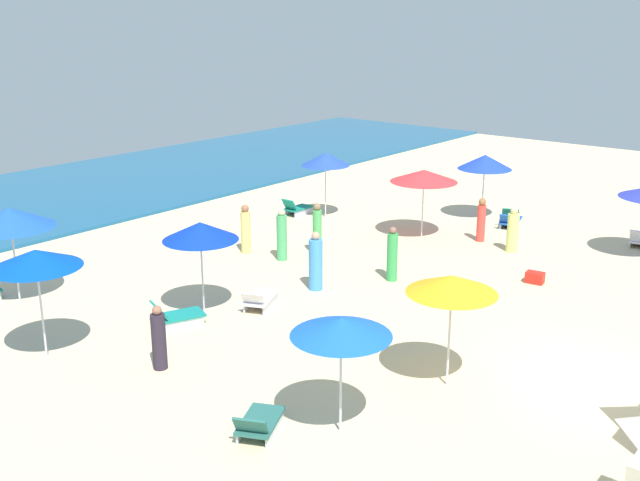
% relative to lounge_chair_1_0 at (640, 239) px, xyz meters
% --- Properties ---
extents(ground_plane, '(60.00, 60.00, 0.00)m').
position_rel_lounge_chair_1_0_xyz_m(ground_plane, '(-11.14, -2.40, -0.23)').
color(ground_plane, beige).
extents(ocean, '(60.00, 11.44, 0.12)m').
position_rel_lounge_chair_1_0_xyz_m(ocean, '(-11.14, 21.88, -0.17)').
color(ocean, '#195883').
rests_on(ocean, ground_plane).
extents(lounge_chair_1_0, '(1.46, 0.72, 0.67)m').
position_rel_lounge_chair_1_0_xyz_m(lounge_chair_1_0, '(0.00, 0.00, 0.00)').
color(lounge_chair_1_0, silver).
rests_on(lounge_chair_1_0, ground_plane).
extents(umbrella_2, '(2.35, 2.35, 2.42)m').
position_rel_lounge_chair_1_0_xyz_m(umbrella_2, '(-3.82, 6.35, 1.98)').
color(umbrella_2, silver).
rests_on(umbrella_2, ground_plane).
extents(umbrella_3, '(1.98, 1.98, 2.49)m').
position_rel_lounge_chair_1_0_xyz_m(umbrella_3, '(-13.53, 7.07, 2.03)').
color(umbrella_3, silver).
rests_on(umbrella_3, ground_plane).
extents(lounge_chair_3_0, '(1.56, 1.15, 0.66)m').
position_rel_lounge_chair_1_0_xyz_m(lounge_chair_3_0, '(-12.35, 6.16, 0.03)').
color(lounge_chair_3_0, silver).
rests_on(lounge_chair_3_0, ground_plane).
extents(lounge_chair_3_1, '(1.44, 1.10, 0.68)m').
position_rel_lounge_chair_1_0_xyz_m(lounge_chair_3_1, '(-14.52, 7.00, 0.03)').
color(lounge_chair_3_1, silver).
rests_on(lounge_chair_3_1, ground_plane).
extents(umbrella_4, '(1.90, 1.90, 2.33)m').
position_rel_lounge_chair_1_0_xyz_m(umbrella_4, '(-15.92, 0.65, 1.92)').
color(umbrella_4, silver).
rests_on(umbrella_4, ground_plane).
extents(lounge_chair_4_0, '(1.42, 1.14, 0.64)m').
position_rel_lounge_chair_1_0_xyz_m(lounge_chair_4_0, '(-16.99, 1.77, 0.02)').
color(lounge_chair_4_0, silver).
rests_on(lounge_chair_4_0, ground_plane).
extents(umbrella_5, '(2.03, 2.03, 2.61)m').
position_rel_lounge_chair_1_0_xyz_m(umbrella_5, '(-17.67, 7.88, 2.17)').
color(umbrella_5, silver).
rests_on(umbrella_5, ground_plane).
extents(umbrella_6, '(2.36, 2.36, 2.65)m').
position_rel_lounge_chair_1_0_xyz_m(umbrella_6, '(-16.16, 11.67, 2.15)').
color(umbrella_6, silver).
rests_on(umbrella_6, ground_plane).
extents(umbrella_7, '(2.05, 2.05, 2.49)m').
position_rel_lounge_chair_1_0_xyz_m(umbrella_7, '(-0.21, 5.89, 1.99)').
color(umbrella_7, silver).
rests_on(umbrella_7, ground_plane).
extents(lounge_chair_7_0, '(1.61, 0.98, 0.62)m').
position_rel_lounge_chair_1_0_xyz_m(lounge_chair_7_0, '(-0.60, 4.50, -0.00)').
color(lounge_chair_7_0, silver).
rests_on(lounge_chair_7_0, ground_plane).
extents(lounge_chair_7_1, '(1.48, 1.10, 0.75)m').
position_rel_lounge_chair_1_0_xyz_m(lounge_chair_7_1, '(-0.30, 4.65, 0.05)').
color(lounge_chair_7_1, silver).
rests_on(lounge_chair_7_1, ground_plane).
extents(umbrella_8, '(1.91, 1.91, 2.48)m').
position_rel_lounge_chair_1_0_xyz_m(umbrella_8, '(-12.99, 0.03, 2.06)').
color(umbrella_8, silver).
rests_on(umbrella_8, ground_plane).
extents(umbrella_9, '(1.85, 1.85, 2.53)m').
position_rel_lounge_chair_1_0_xyz_m(umbrella_9, '(-3.88, 10.69, 2.05)').
color(umbrella_9, silver).
rests_on(umbrella_9, ground_plane).
extents(lounge_chair_9_0, '(1.25, 0.60, 0.72)m').
position_rel_lounge_chair_1_0_xyz_m(lounge_chair_9_0, '(-4.35, 11.77, 0.04)').
color(lounge_chair_9_0, silver).
rests_on(lounge_chair_9_0, ground_plane).
extents(beachgoer_0, '(0.47, 0.47, 1.53)m').
position_rel_lounge_chair_1_0_xyz_m(beachgoer_0, '(-3.40, 3.11, 0.48)').
color(beachgoer_0, '#E2F479').
rests_on(beachgoer_0, ground_plane).
extents(beachgoer_1, '(0.44, 0.44, 1.64)m').
position_rel_lounge_chair_1_0_xyz_m(beachgoer_1, '(-9.09, 9.87, 0.56)').
color(beachgoer_1, '#E2D172').
rests_on(beachgoer_1, ground_plane).
extents(beachgoer_2, '(0.39, 0.39, 1.50)m').
position_rel_lounge_chair_1_0_xyz_m(beachgoer_2, '(-16.37, 5.39, 0.47)').
color(beachgoer_2, '#2D2432').
rests_on(beachgoer_2, ground_plane).
extents(beachgoer_3, '(0.44, 0.44, 1.70)m').
position_rel_lounge_chair_1_0_xyz_m(beachgoer_3, '(-8.90, 8.45, 0.57)').
color(beachgoer_3, '#4AB067').
rests_on(beachgoer_3, ground_plane).
extents(beachgoer_4, '(0.51, 0.51, 1.72)m').
position_rel_lounge_chair_1_0_xyz_m(beachgoer_4, '(-10.30, 5.89, 0.57)').
color(beachgoer_4, '#4395DF').
rests_on(beachgoer_4, ground_plane).
extents(beachgoer_5, '(0.36, 0.36, 1.74)m').
position_rel_lounge_chair_1_0_xyz_m(beachgoer_5, '(-7.75, 7.93, 0.61)').
color(beachgoer_5, '#4EB25C').
rests_on(beachgoer_5, ground_plane).
extents(beachgoer_6, '(0.33, 0.33, 1.65)m').
position_rel_lounge_chair_1_0_xyz_m(beachgoer_6, '(-8.28, 4.63, 0.55)').
color(beachgoer_6, green).
rests_on(beachgoer_6, ground_plane).
extents(beachgoer_7, '(0.36, 0.36, 1.54)m').
position_rel_lounge_chair_1_0_xyz_m(beachgoer_7, '(-2.99, 4.49, 0.52)').
color(beachgoer_7, '#F5443B').
rests_on(beachgoer_7, ground_plane).
extents(cooler_box_0, '(0.40, 0.55, 0.33)m').
position_rel_lounge_chair_1_0_xyz_m(cooler_box_0, '(-5.81, 1.23, -0.06)').
color(cooler_box_0, red).
rests_on(cooler_box_0, ground_plane).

